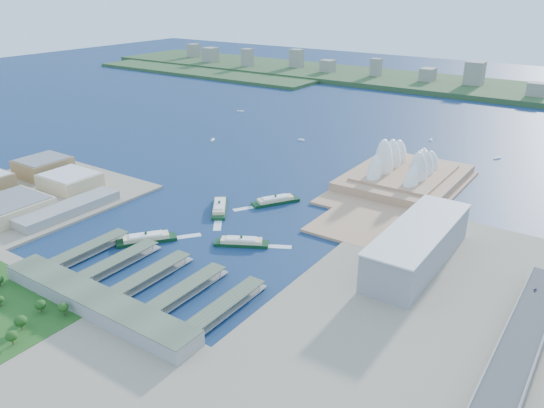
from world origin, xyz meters
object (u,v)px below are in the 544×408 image
Objects in this scene: ferry_d at (241,240)px; ferry_b at (276,199)px; ferry_c at (146,237)px; ferry_a at (219,206)px; car_c at (535,290)px; opera_house at (407,160)px; toaster_building at (418,246)px.

ferry_b is at bearing -12.27° from ferry_d.
ferry_c is at bearing -76.16° from ferry_b.
ferry_a is 12.64× the size of car_c.
opera_house is 219.62m from toaster_building.
opera_house reaches higher than ferry_c.
opera_house is at bearing -78.40° from ferry_c.
car_c is (258.21, 47.14, 10.44)m from ferry_d.
ferry_d is (-67.21, -258.47, -26.91)m from opera_house.
ferry_d is at bearing -111.96° from ferry_c.
ferry_b is 1.06× the size of ferry_d.
toaster_building is (90.00, -200.00, -11.50)m from opera_house.
ferry_c is (-50.22, -156.59, 0.23)m from ferry_b.
ferry_b is 297.21m from car_c.
car_c is (331.99, -7.60, 9.95)m from ferry_a.
opera_house is 3.03× the size of ferry_c.
opera_house is 182.45m from ferry_b.
ferry_a is at bearing 24.40° from ferry_d.
ferry_c reaches higher than ferry_a.
toaster_building is 101.76m from car_c.
ferry_a is at bearing -179.08° from toaster_building.
car_c reaches higher than ferry_b.
opera_house is 3.16× the size of ferry_b.
car_c is at bearing -38.10° from ferry_a.
ferry_a is 67.39m from ferry_b.
ferry_a is (-230.99, -3.73, -14.92)m from toaster_building.
toaster_building is at bearing -118.33° from ferry_c.
car_c is (191.00, -211.33, -16.47)m from opera_house.
ferry_b is at bearing 165.36° from toaster_building.
toaster_building reaches higher than ferry_d.
toaster_building reaches higher than ferry_a.
ferry_b is 12.22× the size of car_c.
ferry_a is at bearing -96.14° from ferry_b.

